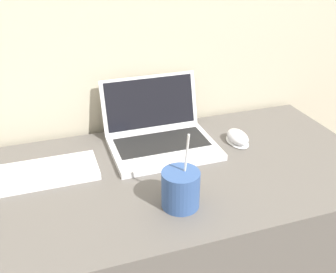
% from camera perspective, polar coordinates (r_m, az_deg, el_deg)
% --- Properties ---
extents(desk, '(1.33, 0.66, 0.77)m').
position_cam_1_polar(desk, '(1.46, -0.16, -17.98)').
color(desk, '#5B5651').
rests_on(desk, ground_plane).
extents(laptop, '(0.35, 0.31, 0.21)m').
position_cam_1_polar(laptop, '(1.34, -1.28, 0.47)').
color(laptop, silver).
rests_on(laptop, desk).
extents(drink_cup, '(0.10, 0.10, 0.22)m').
position_cam_1_polar(drink_cup, '(1.04, 1.84, -7.54)').
color(drink_cup, '#33518C').
rests_on(drink_cup, desk).
extents(computer_mouse, '(0.07, 0.11, 0.04)m').
position_cam_1_polar(computer_mouse, '(1.39, 10.06, -0.15)').
color(computer_mouse, white).
rests_on(computer_mouse, desk).
extents(external_keyboard, '(0.40, 0.15, 0.02)m').
position_cam_1_polar(external_keyboard, '(1.24, -19.49, -5.38)').
color(external_keyboard, silver).
rests_on(external_keyboard, desk).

